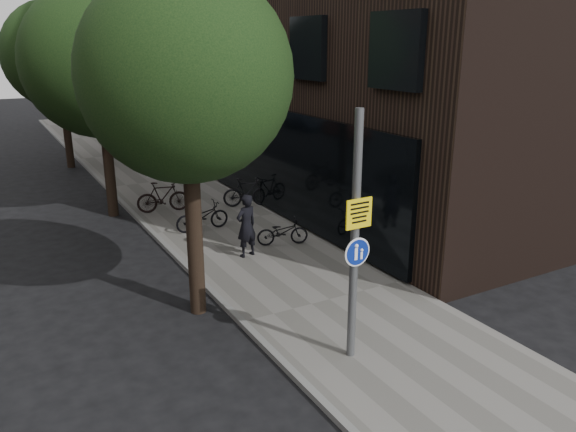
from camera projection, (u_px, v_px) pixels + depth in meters
ground at (417, 377)px, 10.45m from camera, size 120.00×120.00×0.00m
sidewalk at (220, 224)px, 18.86m from camera, size 4.50×60.00×0.12m
curb_edge at (155, 235)px, 17.81m from camera, size 0.15×60.00×0.13m
street_tree_near at (187, 85)px, 11.59m from camera, size 4.40×4.40×7.50m
street_tree_mid at (101, 67)px, 18.65m from camera, size 5.00×5.00×7.80m
street_tree_far at (60, 59)px, 26.13m from camera, size 5.00×5.00×7.80m
signpost at (355, 239)px, 10.25m from camera, size 0.55×0.16×4.78m
pedestrian at (246, 226)px, 15.70m from camera, size 0.74×0.57×1.81m
parked_bike_facade_near at (282, 232)px, 16.73m from camera, size 1.62×1.00×0.81m
parked_bike_facade_far at (247, 192)px, 20.56m from camera, size 1.84×1.02×1.06m
parked_bike_curb_near at (202, 216)px, 17.99m from camera, size 1.76×0.62×0.92m
parked_bike_curb_far at (163, 197)px, 19.88m from camera, size 1.89×0.88×1.10m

